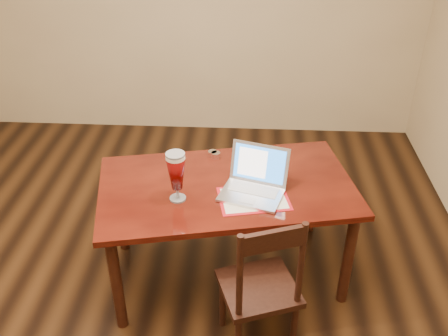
{
  "coord_description": "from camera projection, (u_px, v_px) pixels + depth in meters",
  "views": [
    {
      "loc": [
        0.62,
        -2.21,
        2.48
      ],
      "look_at": [
        0.48,
        0.24,
        0.92
      ],
      "focal_mm": 40.0,
      "sensor_mm": 36.0,
      "label": 1
    }
  ],
  "objects": [
    {
      "name": "dining_table",
      "position": [
        226.0,
        195.0,
        3.13
      ],
      "size": [
        1.72,
        1.18,
        1.05
      ],
      "rotation": [
        0.0,
        0.0,
        0.21
      ],
      "color": "#50140A",
      "rests_on": "ground"
    },
    {
      "name": "ground",
      "position": [
        148.0,
        306.0,
        3.22
      ],
      "size": [
        5.0,
        5.0,
        0.0
      ],
      "primitive_type": "plane",
      "color": "black",
      "rests_on": "ground"
    },
    {
      "name": "room_shell",
      "position": [
        117.0,
        38.0,
        2.28
      ],
      "size": [
        4.51,
        5.01,
        2.71
      ],
      "color": "tan",
      "rests_on": "ground"
    },
    {
      "name": "dining_chair",
      "position": [
        261.0,
        288.0,
        2.74
      ],
      "size": [
        0.51,
        0.5,
        0.96
      ],
      "rotation": [
        0.0,
        0.0,
        0.34
      ],
      "color": "black",
      "rests_on": "ground"
    }
  ]
}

